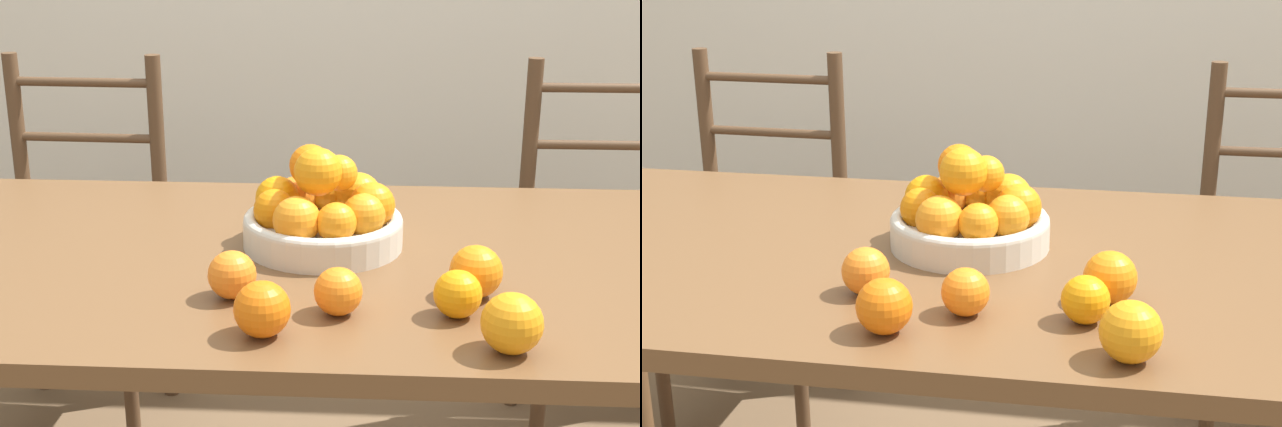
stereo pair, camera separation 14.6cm
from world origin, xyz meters
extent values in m
cube|color=brown|center=(0.00, 0.00, 0.75)|extent=(1.91, 0.83, 0.03)
cylinder|color=beige|center=(-0.01, 0.04, 0.79)|extent=(0.28, 0.28, 0.05)
torus|color=beige|center=(-0.01, 0.04, 0.81)|extent=(0.28, 0.28, 0.02)
sphere|color=orange|center=(0.08, 0.04, 0.85)|extent=(0.08, 0.08, 0.08)
sphere|color=orange|center=(0.05, 0.10, 0.84)|extent=(0.08, 0.08, 0.08)
sphere|color=orange|center=(0.00, 0.13, 0.84)|extent=(0.07, 0.07, 0.07)
sphere|color=orange|center=(-0.06, 0.11, 0.84)|extent=(0.07, 0.07, 0.07)
sphere|color=orange|center=(-0.09, 0.07, 0.85)|extent=(0.08, 0.08, 0.08)
sphere|color=orange|center=(-0.09, 0.02, 0.84)|extent=(0.07, 0.07, 0.07)
sphere|color=orange|center=(-0.05, -0.03, 0.84)|extent=(0.08, 0.08, 0.08)
sphere|color=orange|center=(0.02, -0.04, 0.84)|extent=(0.07, 0.07, 0.07)
sphere|color=orange|center=(0.06, 0.00, 0.84)|extent=(0.07, 0.07, 0.07)
sphere|color=orange|center=(0.02, 0.04, 0.90)|extent=(0.06, 0.06, 0.06)
sphere|color=orange|center=(-0.03, 0.07, 0.91)|extent=(0.07, 0.07, 0.07)
sphere|color=orange|center=(-0.02, 0.01, 0.91)|extent=(0.08, 0.08, 0.08)
sphere|color=orange|center=(0.26, -0.34, 0.81)|extent=(0.08, 0.08, 0.08)
sphere|color=orange|center=(0.23, -0.16, 0.81)|extent=(0.08, 0.08, 0.08)
sphere|color=orange|center=(-0.07, -0.31, 0.81)|extent=(0.08, 0.08, 0.08)
sphere|color=orange|center=(-0.13, -0.19, 0.80)|extent=(0.07, 0.07, 0.07)
sphere|color=orange|center=(0.20, -0.24, 0.80)|extent=(0.07, 0.07, 0.07)
sphere|color=orange|center=(0.03, -0.24, 0.80)|extent=(0.07, 0.07, 0.07)
cylinder|color=#513823|center=(-0.88, 0.49, 0.23)|extent=(0.04, 0.04, 0.45)
cylinder|color=#513823|center=(-0.50, 0.48, 0.23)|extent=(0.04, 0.04, 0.45)
cylinder|color=#513823|center=(-0.87, 0.85, 0.49)|extent=(0.04, 0.04, 0.98)
cylinder|color=#513823|center=(-0.49, 0.84, 0.49)|extent=(0.04, 0.04, 0.98)
cube|color=#513823|center=(-0.69, 0.66, 0.47)|extent=(0.43, 0.41, 0.04)
cylinder|color=#513823|center=(-0.68, 0.84, 0.61)|extent=(0.38, 0.04, 0.02)
cylinder|color=#513823|center=(-0.68, 0.84, 0.76)|extent=(0.38, 0.04, 0.02)
cylinder|color=#513823|center=(-0.68, 0.84, 0.91)|extent=(0.38, 0.04, 0.02)
cylinder|color=#513823|center=(0.48, 0.48, 0.23)|extent=(0.04, 0.04, 0.45)
cylinder|color=#513823|center=(0.48, 0.84, 0.49)|extent=(0.04, 0.04, 0.98)
camera|label=1|loc=(0.08, -1.42, 1.32)|focal=50.00mm
camera|label=2|loc=(0.22, -1.40, 1.32)|focal=50.00mm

